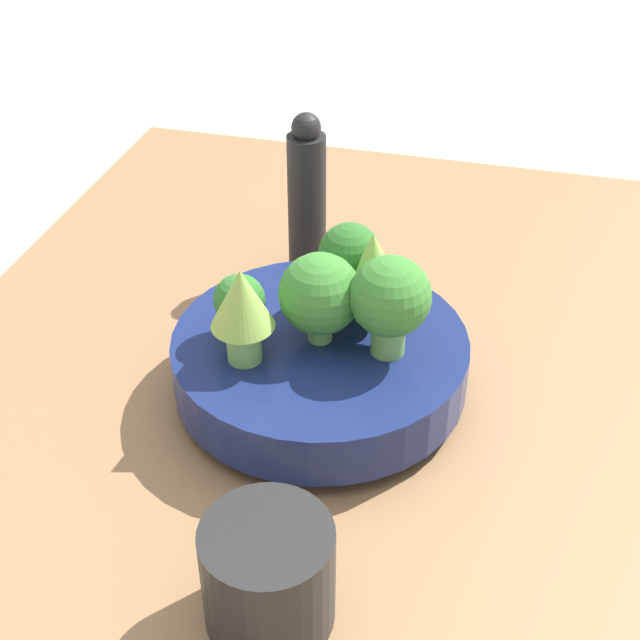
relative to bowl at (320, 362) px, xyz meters
The scene contains 11 objects.
ground_plane 0.09m from the bowl, 136.20° to the right, with size 6.00×6.00×0.00m, color beige.
table 0.07m from the bowl, 136.20° to the right, with size 1.07×0.81×0.05m.
bowl is the anchor object (origin of this frame).
broccoli_floret_back 0.09m from the bowl, 100.27° to the left, with size 0.04×0.04×0.06m.
broccoli_floret_front 0.10m from the bowl, 92.47° to the right, with size 0.07×0.07×0.09m.
broccoli_floret_center 0.07m from the bowl, 90.00° to the right, with size 0.07×0.07×0.08m.
broccoli_floret_right 0.10m from the bowl, 11.90° to the right, with size 0.06×0.06×0.08m.
romanesco_piece_near 0.10m from the bowl, 40.75° to the right, with size 0.05×0.05×0.09m.
romanesco_piece_far 0.10m from the bowl, 128.03° to the left, with size 0.05×0.05×0.09m.
cup 0.24m from the bowl, behind, with size 0.09×0.09×0.08m.
pepper_mill 0.21m from the bowl, 18.27° to the left, with size 0.04×0.04×0.18m.
Camera 1 is at (-0.57, -0.13, 0.57)m, focal length 50.00 mm.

